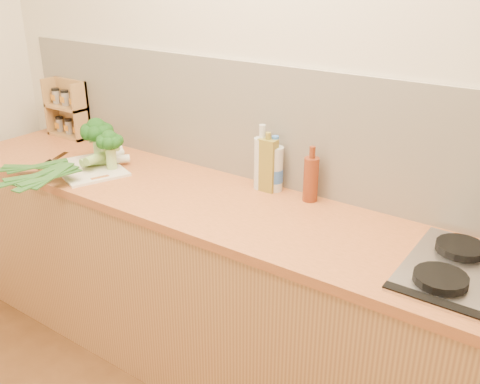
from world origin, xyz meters
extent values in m
plane|color=beige|center=(0.00, 1.50, 1.30)|extent=(3.50, 0.00, 3.50)
cube|color=silver|center=(0.00, 1.49, 1.17)|extent=(3.20, 0.02, 0.54)
cube|color=tan|center=(0.00, 1.20, 0.43)|extent=(3.20, 0.60, 0.86)
cube|color=#CB703C|center=(0.00, 1.20, 0.88)|extent=(3.20, 0.62, 0.04)
cylinder|color=black|center=(0.87, 1.08, 0.93)|extent=(0.17, 0.17, 0.03)
cylinder|color=black|center=(0.87, 1.32, 0.93)|extent=(0.17, 0.17, 0.03)
cube|color=silver|center=(-0.84, 1.13, 0.91)|extent=(0.46, 0.41, 0.01)
cylinder|color=#9CC271|center=(-0.89, 1.24, 0.96)|extent=(0.05, 0.05, 0.10)
sphere|color=#0F360E|center=(-0.89, 1.24, 1.08)|extent=(0.10, 0.10, 0.10)
sphere|color=#0F360E|center=(-0.84, 1.24, 1.06)|extent=(0.08, 0.08, 0.08)
sphere|color=#0F360E|center=(-0.86, 1.28, 1.06)|extent=(0.08, 0.08, 0.08)
sphere|color=#0F360E|center=(-0.90, 1.28, 1.06)|extent=(0.08, 0.08, 0.08)
sphere|color=#0F360E|center=(-0.93, 1.26, 1.06)|extent=(0.08, 0.08, 0.08)
sphere|color=#0F360E|center=(-0.93, 1.22, 1.06)|extent=(0.08, 0.08, 0.08)
sphere|color=#0F360E|center=(-0.90, 1.19, 1.06)|extent=(0.08, 0.08, 0.08)
sphere|color=#0F360E|center=(-0.86, 1.20, 1.06)|extent=(0.08, 0.08, 0.08)
cylinder|color=#9CC271|center=(-0.73, 1.18, 0.96)|extent=(0.05, 0.05, 0.10)
sphere|color=#0F360E|center=(-0.73, 1.18, 1.06)|extent=(0.08, 0.08, 0.08)
sphere|color=#0F360E|center=(-0.70, 1.18, 1.05)|extent=(0.06, 0.06, 0.06)
sphere|color=#0F360E|center=(-0.71, 1.21, 1.05)|extent=(0.06, 0.06, 0.06)
sphere|color=#0F360E|center=(-0.74, 1.22, 1.05)|extent=(0.06, 0.06, 0.06)
sphere|color=#0F360E|center=(-0.77, 1.20, 1.05)|extent=(0.06, 0.06, 0.06)
sphere|color=#0F360E|center=(-0.77, 1.17, 1.05)|extent=(0.06, 0.06, 0.06)
sphere|color=#0F360E|center=(-0.74, 1.15, 1.05)|extent=(0.06, 0.06, 0.06)
sphere|color=#0F360E|center=(-0.71, 1.16, 1.05)|extent=(0.06, 0.06, 0.06)
cylinder|color=white|center=(-0.76, 1.25, 0.93)|extent=(0.10, 0.11, 0.04)
cylinder|color=#8AB95C|center=(-0.83, 1.17, 0.93)|extent=(0.11, 0.13, 0.04)
cube|color=#1E4B1A|center=(-1.00, 0.95, 0.93)|extent=(0.26, 0.23, 0.02)
cube|color=#1E4B1A|center=(-1.01, 0.93, 0.94)|extent=(0.25, 0.30, 0.01)
cube|color=#1E4B1A|center=(-1.00, 0.96, 0.94)|extent=(0.17, 0.27, 0.02)
cylinder|color=white|center=(-0.79, 1.25, 0.95)|extent=(0.06, 0.11, 0.04)
cylinder|color=#8AB95C|center=(-0.81, 1.14, 0.95)|extent=(0.06, 0.14, 0.04)
cube|color=#1E4B1A|center=(-0.86, 0.86, 0.95)|extent=(0.14, 0.30, 0.02)
cube|color=#1E4B1A|center=(-0.86, 0.84, 0.95)|extent=(0.10, 0.34, 0.01)
cube|color=#1E4B1A|center=(-0.85, 0.87, 0.96)|extent=(0.06, 0.28, 0.02)
cylinder|color=white|center=(-0.80, 1.25, 0.97)|extent=(0.05, 0.11, 0.04)
cylinder|color=#8AB95C|center=(-0.78, 1.14, 0.97)|extent=(0.06, 0.14, 0.04)
cube|color=#1E4B1A|center=(-0.75, 0.85, 0.97)|extent=(0.07, 0.30, 0.02)
cube|color=#1E4B1A|center=(-0.75, 0.83, 0.97)|extent=(0.09, 0.34, 0.01)
cube|color=#1E4B1A|center=(-0.75, 0.86, 0.97)|extent=(0.13, 0.28, 0.02)
cube|color=silver|center=(-1.11, 1.16, 0.90)|extent=(0.09, 0.16, 0.00)
cylinder|color=black|center=(-1.06, 1.03, 0.91)|extent=(0.06, 0.11, 0.02)
cube|color=#A97748|center=(-1.36, 1.47, 1.06)|extent=(0.27, 0.02, 0.33)
cube|color=#A97748|center=(-1.36, 1.43, 0.91)|extent=(0.27, 0.11, 0.02)
cube|color=#A97748|center=(-1.36, 1.43, 1.07)|extent=(0.27, 0.11, 0.02)
cube|color=#A97748|center=(-1.48, 1.43, 1.06)|extent=(0.02, 0.11, 0.33)
cube|color=#A97748|center=(-1.23, 1.43, 1.06)|extent=(0.02, 0.11, 0.33)
cylinder|color=gray|center=(-1.44, 1.43, 0.95)|extent=(0.04, 0.04, 0.08)
cylinder|color=gray|center=(-1.36, 1.43, 0.95)|extent=(0.04, 0.04, 0.08)
cylinder|color=gray|center=(-1.27, 1.43, 0.95)|extent=(0.04, 0.04, 0.08)
cylinder|color=gray|center=(-1.44, 1.43, 1.12)|extent=(0.04, 0.04, 0.08)
cylinder|color=gray|center=(-1.36, 1.43, 1.12)|extent=(0.04, 0.04, 0.08)
cylinder|color=gray|center=(-1.27, 1.43, 1.12)|extent=(0.04, 0.04, 0.08)
cube|color=olive|center=(0.02, 1.41, 1.02)|extent=(0.08, 0.05, 0.24)
cylinder|color=olive|center=(0.02, 1.41, 1.15)|extent=(0.02, 0.02, 0.03)
cylinder|color=silver|center=(-0.02, 1.42, 1.02)|extent=(0.07, 0.07, 0.23)
cylinder|color=silver|center=(-0.02, 1.42, 1.16)|extent=(0.03, 0.03, 0.06)
cylinder|color=maroon|center=(0.22, 1.43, 1.00)|extent=(0.06, 0.06, 0.19)
cylinder|color=maroon|center=(0.22, 1.43, 1.12)|extent=(0.03, 0.03, 0.05)
cylinder|color=silver|center=(0.04, 1.44, 1.00)|extent=(0.08, 0.08, 0.20)
cylinder|color=silver|center=(0.04, 1.44, 1.12)|extent=(0.03, 0.03, 0.03)
cylinder|color=blue|center=(0.04, 1.44, 0.97)|extent=(0.08, 0.08, 0.06)
camera|label=1|loc=(1.17, -0.45, 1.84)|focal=40.00mm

